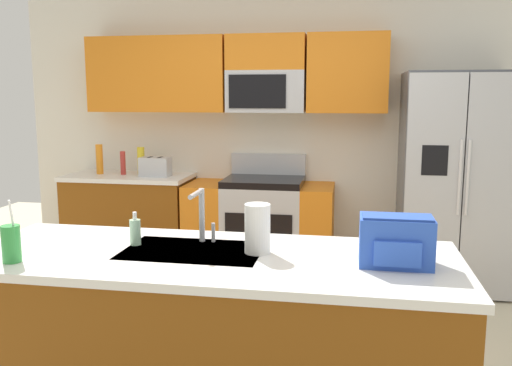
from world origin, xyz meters
The scene contains 15 objects.
ground_plane centered at (0.00, 0.00, 0.00)m, with size 9.00×9.00×0.00m, color beige.
kitchen_wall_unit centered at (-0.14, 2.08, 1.47)m, with size 5.20×0.43×2.60m.
back_counter centered at (-1.47, 1.80, 0.45)m, with size 1.20×0.63×0.90m.
range_oven centered at (-0.18, 1.80, 0.44)m, with size 1.36×0.61×1.10m.
refrigerator centered at (1.52, 1.73, 0.93)m, with size 0.90×0.76×1.85m.
island_counter centered at (-0.01, -0.64, 0.45)m, with size 2.37×0.88×0.90m.
toaster centered at (-1.17, 1.75, 0.99)m, with size 0.28×0.16×0.18m.
pepper_mill centered at (-1.52, 1.80, 1.01)m, with size 0.05×0.05×0.22m, color #B2332D.
bottle_orange centered at (-1.76, 1.80, 1.04)m, with size 0.07×0.07×0.29m, color orange.
bottle_yellow centered at (-1.36, 1.86, 1.03)m, with size 0.07×0.07×0.26m, color yellow.
sink_faucet centered at (-0.10, -0.45, 1.07)m, with size 0.08×0.21×0.28m.
drink_cup_green centered at (-0.86, -0.92, 0.99)m, with size 0.08×0.08×0.29m.
soap_dispenser centered at (-0.42, -0.54, 0.97)m, with size 0.06×0.06×0.17m.
paper_towel_roll centered at (0.21, -0.57, 1.02)m, with size 0.12×0.12×0.24m, color white.
backpack centered at (0.86, -0.66, 1.02)m, with size 0.32×0.22×0.23m.
Camera 1 is at (0.65, -3.07, 1.65)m, focal length 37.99 mm.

